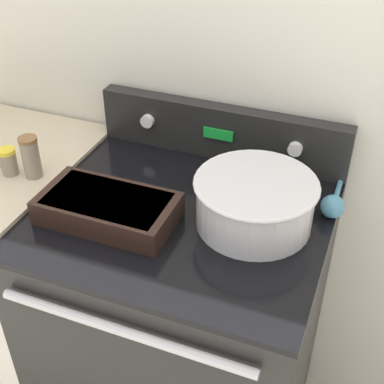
{
  "coord_description": "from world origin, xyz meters",
  "views": [
    {
      "loc": [
        0.43,
        -0.69,
        1.81
      ],
      "look_at": [
        0.02,
        0.35,
        1.01
      ],
      "focal_mm": 50.0,
      "sensor_mm": 36.0,
      "label": 1
    }
  ],
  "objects": [
    {
      "name": "control_panel",
      "position": [
        0.0,
        0.64,
        1.04
      ],
      "size": [
        0.76,
        0.07,
        0.16
      ],
      "color": "black",
      "rests_on": "stove_range"
    },
    {
      "name": "spice_jar_brown_cap",
      "position": [
        -0.45,
        0.33,
        1.03
      ],
      "size": [
        0.05,
        0.05,
        0.12
      ],
      "color": "gray",
      "rests_on": "side_counter"
    },
    {
      "name": "spice_jar_yellow_cap",
      "position": [
        -0.52,
        0.31,
        1.01
      ],
      "size": [
        0.05,
        0.05,
        0.08
      ],
      "color": "gray",
      "rests_on": "side_counter"
    },
    {
      "name": "side_counter",
      "position": [
        -0.62,
        0.33,
        0.48
      ],
      "size": [
        0.49,
        0.67,
        0.97
      ],
      "color": "silver",
      "rests_on": "ground_plane"
    },
    {
      "name": "ladle",
      "position": [
        0.36,
        0.48,
        0.98
      ],
      "size": [
        0.06,
        0.29,
        0.06
      ],
      "color": "teal",
      "rests_on": "stove_range"
    },
    {
      "name": "casserole_dish",
      "position": [
        -0.17,
        0.24,
        0.99
      ],
      "size": [
        0.35,
        0.19,
        0.07
      ],
      "color": "black",
      "rests_on": "stove_range"
    },
    {
      "name": "stove_range",
      "position": [
        0.0,
        0.33,
        0.48
      ],
      "size": [
        0.76,
        0.7,
        0.95
      ],
      "color": "black",
      "rests_on": "ground_plane"
    },
    {
      "name": "kitchen_wall",
      "position": [
        0.0,
        0.7,
        1.25
      ],
      "size": [
        8.0,
        0.05,
        2.5
      ],
      "color": "silver",
      "rests_on": "ground_plane"
    },
    {
      "name": "mixing_bowl",
      "position": [
        0.18,
        0.36,
        1.03
      ],
      "size": [
        0.31,
        0.31,
        0.13
      ],
      "color": "silver",
      "rests_on": "stove_range"
    }
  ]
}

